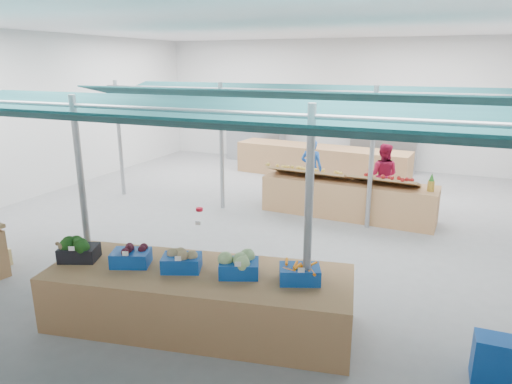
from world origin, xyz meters
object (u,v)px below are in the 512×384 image
veg_counter (199,298)px  vendor_left (311,169)px  crate_stack (495,360)px  fruit_counter (347,199)px  vendor_right (382,175)px

veg_counter → vendor_left: 6.43m
veg_counter → vendor_left: vendor_left is taller
crate_stack → fruit_counter: bearing=118.5°
veg_counter → fruit_counter: fruit_counter is taller
vendor_left → vendor_right: bearing=-177.7°
fruit_counter → vendor_right: 1.30m
vendor_left → crate_stack: bearing=125.0°
veg_counter → crate_stack: size_ratio=7.39×
fruit_counter → veg_counter: bearing=-96.7°
fruit_counter → crate_stack: bearing=-59.1°
vendor_right → fruit_counter: bearing=63.7°
crate_stack → vendor_left: vendor_left is taller
vendor_left → vendor_right: same height
fruit_counter → vendor_right: vendor_right is taller
fruit_counter → vendor_left: (-1.20, 1.10, 0.36)m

